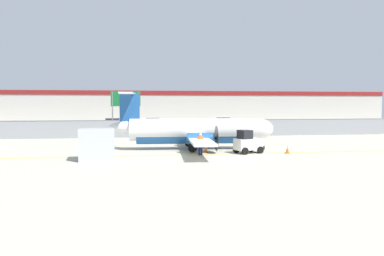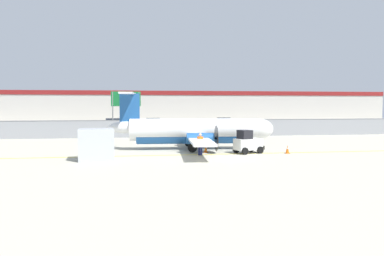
# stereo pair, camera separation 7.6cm
# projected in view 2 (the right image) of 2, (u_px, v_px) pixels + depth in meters

# --- Properties ---
(ground_plane) EXTENTS (140.00, 140.00, 0.01)m
(ground_plane) POSITION_uv_depth(u_px,v_px,m) (201.00, 154.00, 29.24)
(ground_plane) COLOR #B2AD99
(perimeter_fence) EXTENTS (98.00, 0.10, 2.10)m
(perimeter_fence) POSITION_uv_depth(u_px,v_px,m) (178.00, 128.00, 44.96)
(perimeter_fence) COLOR gray
(perimeter_fence) RESTS_ON ground
(parking_lot_strip) EXTENTS (98.00, 17.00, 0.12)m
(parking_lot_strip) POSITION_uv_depth(u_px,v_px,m) (170.00, 130.00, 56.38)
(parking_lot_strip) COLOR #38383A
(parking_lot_strip) RESTS_ON ground
(background_building) EXTENTS (91.00, 8.10, 6.50)m
(background_building) POSITION_uv_depth(u_px,v_px,m) (161.00, 108.00, 74.42)
(background_building) COLOR beige
(background_building) RESTS_ON ground
(commuter_airplane) EXTENTS (14.51, 16.07, 4.92)m
(commuter_airplane) POSITION_uv_depth(u_px,v_px,m) (197.00, 131.00, 32.67)
(commuter_airplane) COLOR white
(commuter_airplane) RESTS_ON ground
(baggage_tug) EXTENTS (2.56, 1.98, 1.88)m
(baggage_tug) POSITION_uv_depth(u_px,v_px,m) (248.00, 143.00, 29.98)
(baggage_tug) COLOR silver
(baggage_tug) RESTS_ON ground
(ground_crew_worker) EXTENTS (0.48, 0.48, 1.70)m
(ground_crew_worker) POSITION_uv_depth(u_px,v_px,m) (200.00, 143.00, 28.84)
(ground_crew_worker) COLOR #191E4C
(ground_crew_worker) RESTS_ON ground
(cargo_container) EXTENTS (2.58, 2.22, 2.20)m
(cargo_container) POSITION_uv_depth(u_px,v_px,m) (96.00, 144.00, 26.33)
(cargo_container) COLOR #B7BCC1
(cargo_container) RESTS_ON ground
(traffic_cone_near_left) EXTENTS (0.36, 0.36, 0.64)m
(traffic_cone_near_left) POSITION_uv_depth(u_px,v_px,m) (206.00, 149.00, 30.47)
(traffic_cone_near_left) COLOR orange
(traffic_cone_near_left) RESTS_ON ground
(traffic_cone_near_right) EXTENTS (0.36, 0.36, 0.64)m
(traffic_cone_near_right) POSITION_uv_depth(u_px,v_px,m) (287.00, 150.00, 29.91)
(traffic_cone_near_right) COLOR orange
(traffic_cone_near_right) RESTS_ON ground
(parked_car_0) EXTENTS (4.38, 2.41, 1.58)m
(parked_car_0) POSITION_uv_depth(u_px,v_px,m) (68.00, 127.00, 49.88)
(parked_car_0) COLOR #19662D
(parked_car_0) RESTS_ON parking_lot_strip
(parked_car_1) EXTENTS (4.24, 2.07, 1.58)m
(parked_car_1) POSITION_uv_depth(u_px,v_px,m) (114.00, 123.00, 60.27)
(parked_car_1) COLOR black
(parked_car_1) RESTS_ON parking_lot_strip
(parked_car_2) EXTENTS (4.21, 2.02, 1.58)m
(parked_car_2) POSITION_uv_depth(u_px,v_px,m) (152.00, 123.00, 60.89)
(parked_car_2) COLOR slate
(parked_car_2) RESTS_ON parking_lot_strip
(parked_car_3) EXTENTS (4.26, 2.13, 1.58)m
(parked_car_3) POSITION_uv_depth(u_px,v_px,m) (194.00, 125.00, 56.26)
(parked_car_3) COLOR navy
(parked_car_3) RESTS_ON parking_lot_strip
(parked_car_4) EXTENTS (4.38, 2.40, 1.58)m
(parked_car_4) POSITION_uv_depth(u_px,v_px,m) (223.00, 122.00, 63.51)
(parked_car_4) COLOR #B28C19
(parked_car_4) RESTS_ON parking_lot_strip
(parked_car_5) EXTENTS (4.38, 2.42, 1.58)m
(parked_car_5) POSITION_uv_depth(u_px,v_px,m) (277.00, 126.00, 52.20)
(parked_car_5) COLOR slate
(parked_car_5) RESTS_ON parking_lot_strip
(highway_sign) EXTENTS (3.60, 0.14, 5.50)m
(highway_sign) POSITION_uv_depth(u_px,v_px,m) (126.00, 103.00, 45.92)
(highway_sign) COLOR slate
(highway_sign) RESTS_ON ground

